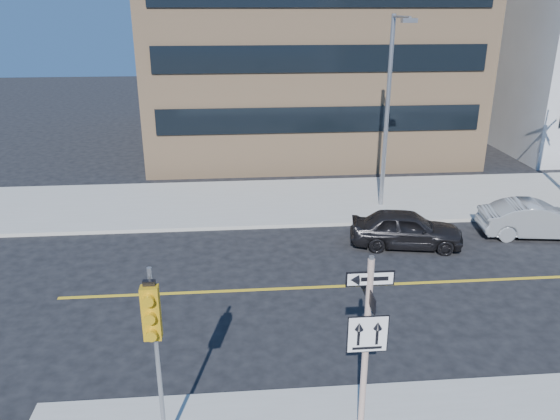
{
  "coord_description": "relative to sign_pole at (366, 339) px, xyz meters",
  "views": [
    {
      "loc": [
        -2.44,
        -11.3,
        8.51
      ],
      "look_at": [
        -1.11,
        4.0,
        2.69
      ],
      "focal_mm": 35.0,
      "sensor_mm": 36.0,
      "label": 1
    }
  ],
  "objects": [
    {
      "name": "streetlight_a",
      "position": [
        4.0,
        13.27,
        2.32
      ],
      "size": [
        0.55,
        2.25,
        8.0
      ],
      "color": "gray",
      "rests_on": "far_sidewalk"
    },
    {
      "name": "traffic_signal",
      "position": [
        -4.0,
        -0.15,
        0.59
      ],
      "size": [
        0.32,
        0.45,
        4.0
      ],
      "color": "gray",
      "rests_on": "near_sidewalk"
    },
    {
      "name": "sign_pole",
      "position": [
        0.0,
        0.0,
        0.0
      ],
      "size": [
        0.92,
        0.92,
        4.06
      ],
      "color": "white",
      "rests_on": "near_sidewalk"
    },
    {
      "name": "parked_car_a",
      "position": [
        3.85,
        9.4,
        -1.74
      ],
      "size": [
        2.36,
        4.34,
        1.4
      ],
      "primitive_type": "imported",
      "rotation": [
        0.0,
        0.0,
        1.39
      ],
      "color": "black",
      "rests_on": "ground"
    },
    {
      "name": "ground",
      "position": [
        0.0,
        2.51,
        -2.44
      ],
      "size": [
        120.0,
        120.0,
        0.0
      ],
      "primitive_type": "plane",
      "color": "black",
      "rests_on": "ground"
    },
    {
      "name": "parked_car_b",
      "position": [
        9.13,
        9.87,
        -1.74
      ],
      "size": [
        2.02,
        4.38,
        1.39
      ],
      "primitive_type": "imported",
      "rotation": [
        0.0,
        0.0,
        1.44
      ],
      "color": "gray",
      "rests_on": "ground"
    }
  ]
}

